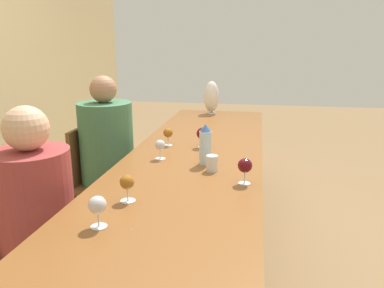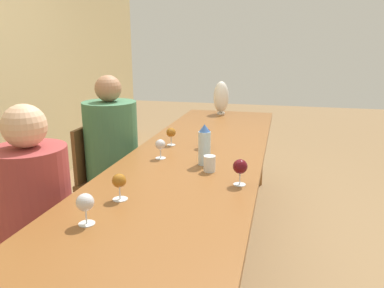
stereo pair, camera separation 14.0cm
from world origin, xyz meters
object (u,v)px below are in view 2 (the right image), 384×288
(water_tumbler, at_px, (210,164))
(wine_glass_3, at_px, (160,145))
(wine_glass_2, at_px, (85,203))
(chair_far, at_px, (105,176))
(wine_glass_5, at_px, (240,167))
(person_far, at_px, (114,155))
(water_bottle, at_px, (204,145))
(chair_near, at_px, (27,234))
(person_near, at_px, (37,211))
(wine_glass_1, at_px, (171,133))
(wine_glass_0, at_px, (205,134))
(vase, at_px, (221,97))
(wine_glass_4, at_px, (119,182))

(water_tumbler, xyz_separation_m, wine_glass_3, (0.17, 0.35, 0.04))
(wine_glass_2, bearing_deg, chair_far, 23.85)
(wine_glass_5, bearing_deg, wine_glass_2, 136.52)
(person_far, bearing_deg, water_bottle, -116.01)
(chair_near, relative_size, person_near, 0.73)
(chair_near, distance_m, person_near, 0.17)
(water_tumbler, relative_size, wine_glass_1, 0.72)
(water_tumbler, distance_m, chair_near, 1.06)
(water_bottle, xyz_separation_m, chair_near, (-0.56, 0.86, -0.40))
(wine_glass_5, relative_size, chair_near, 0.16)
(wine_glass_0, relative_size, person_far, 0.11)
(water_tumbler, distance_m, wine_glass_1, 0.62)
(chair_far, bearing_deg, water_tumbler, -118.63)
(vase, xyz_separation_m, wine_glass_4, (-2.29, 0.10, -0.08))
(vase, relative_size, person_near, 0.28)
(wine_glass_4, bearing_deg, person_near, 84.05)
(water_tumbler, relative_size, wine_glass_5, 0.67)
(wine_glass_5, bearing_deg, person_far, 56.90)
(water_bottle, height_order, person_far, person_far)
(wine_glass_2, height_order, wine_glass_4, wine_glass_2)
(wine_glass_2, xyz_separation_m, chair_far, (1.25, 0.55, -0.38))
(water_tumbler, relative_size, chair_near, 0.11)
(water_bottle, bearing_deg, person_near, 125.73)
(chair_near, bearing_deg, wine_glass_0, -40.22)
(vase, distance_m, wine_glass_5, 2.02)
(person_far, bearing_deg, chair_far, 90.00)
(wine_glass_1, height_order, wine_glass_4, same)
(water_bottle, height_order, person_near, person_near)
(water_bottle, relative_size, wine_glass_1, 1.93)
(wine_glass_5, relative_size, person_far, 0.11)
(vase, distance_m, wine_glass_2, 2.56)
(chair_near, bearing_deg, water_tumbler, -64.38)
(chair_far, height_order, person_near, person_near)
(person_near, relative_size, person_far, 0.95)
(water_bottle, distance_m, wine_glass_5, 0.38)
(wine_glass_5, height_order, chair_far, wine_glass_5)
(wine_glass_1, distance_m, chair_near, 1.14)
(wine_glass_3, bearing_deg, vase, -4.17)
(wine_glass_4, relative_size, chair_near, 0.14)
(chair_far, bearing_deg, person_far, -90.00)
(wine_glass_1, height_order, person_far, person_far)
(water_bottle, bearing_deg, person_far, 63.99)
(water_tumbler, xyz_separation_m, wine_glass_2, (-0.75, 0.36, 0.05))
(wine_glass_3, xyz_separation_m, person_near, (-0.61, 0.48, -0.23))
(vase, bearing_deg, chair_far, 152.38)
(wine_glass_1, height_order, wine_glass_2, wine_glass_2)
(chair_far, bearing_deg, vase, -27.62)
(wine_glass_0, xyz_separation_m, wine_glass_1, (0.01, 0.25, -0.01))
(wine_glass_0, bearing_deg, water_bottle, -168.76)
(vase, relative_size, person_far, 0.27)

